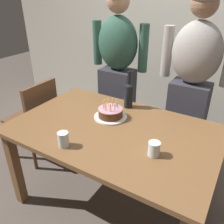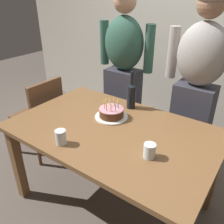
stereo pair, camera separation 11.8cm
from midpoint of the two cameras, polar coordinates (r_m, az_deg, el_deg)
name	(u,v)px [view 1 (the left image)]	position (r m, az deg, el deg)	size (l,w,h in m)	color
ground_plane	(113,200)	(2.21, -1.42, -20.52)	(10.00, 10.00, 0.00)	#564C44
back_wall	(184,24)	(2.92, 15.93, 19.85)	(5.20, 0.10, 2.60)	beige
dining_table	(113,139)	(1.78, -1.65, -6.62)	(1.50, 0.96, 0.74)	brown
birthday_cake	(110,113)	(1.85, -2.20, -0.35)	(0.26, 0.26, 0.15)	white
water_glass_near	(154,149)	(1.46, 7.84, -8.88)	(0.07, 0.07, 0.09)	silver
water_glass_far	(63,139)	(1.56, -13.86, -6.49)	(0.07, 0.07, 0.10)	silver
wine_bottle	(129,94)	(1.99, 2.34, 4.33)	(0.07, 0.07, 0.32)	black
person_man_bearded	(117,74)	(2.45, -0.08, 9.24)	(0.61, 0.27, 1.66)	#33333D
person_woman_cardigan	(191,88)	(2.18, 17.09, 5.60)	(0.61, 0.27, 1.66)	#33333D
dining_chair	(36,115)	(2.51, -19.13, -0.77)	(0.42, 0.42, 0.87)	brown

